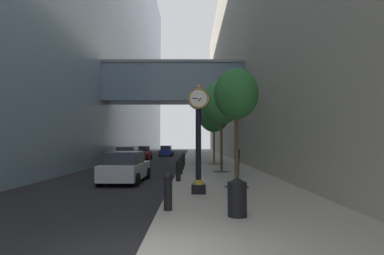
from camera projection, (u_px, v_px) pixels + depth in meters
The scene contains 19 objects.
ground_plane at pixel (184, 162), 31.65m from camera, with size 110.00×110.00×0.00m, color black.
sidewalk_right at pixel (209, 159), 34.64m from camera, with size 5.74×80.00×0.14m, color #9E998E.
building_block_left at pixel (91, 17), 35.53m from camera, with size 22.26×80.00×35.00m.
building_block_right at pixel (269, 46), 35.29m from camera, with size 9.00×80.00×27.80m.
street_clock at pixel (200, 133), 11.39m from camera, with size 0.84×0.55×4.29m.
bollard_nearest at pixel (170, 191), 8.52m from camera, with size 0.26×0.26×1.08m.
bollard_third at pixel (180, 170), 14.83m from camera, with size 0.26×0.26×1.08m.
bollard_fourth at pixel (182, 165), 17.98m from camera, with size 0.26×0.26×1.08m.
bollard_fifth at pixel (184, 162), 21.13m from camera, with size 0.26×0.26×1.08m.
bollard_sixth at pixel (185, 159), 24.28m from camera, with size 0.26×0.26×1.08m.
street_tree_near at pixel (237, 95), 13.03m from camera, with size 2.00×2.00×5.32m.
street_tree_mid_near at pixel (223, 103), 19.64m from camera, with size 2.64×2.64×6.20m.
street_tree_mid_far at pixel (215, 114), 26.21m from camera, with size 2.84×2.84×6.16m.
trash_bin at pixel (239, 196), 7.81m from camera, with size 0.53×0.53×1.05m.
pedestrian_walking at pixel (239, 159), 17.83m from camera, with size 0.40×0.50×1.77m.
car_red_near at pixel (143, 153), 34.40m from camera, with size 2.02×4.51×1.66m.
car_black_mid at pixel (129, 157), 25.33m from camera, with size 1.97×4.07×1.73m.
car_blue_far at pixel (168, 151), 43.80m from camera, with size 1.99×4.10×1.58m.
car_silver_trailing at pixel (127, 167), 15.45m from camera, with size 2.17×4.27×1.63m.
Camera 1 is at (1.00, -4.79, 2.14)m, focal length 27.07 mm.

